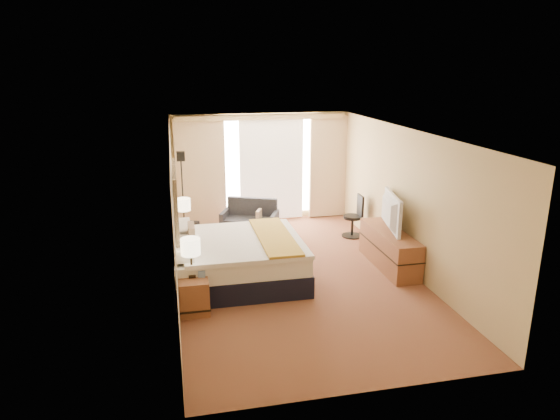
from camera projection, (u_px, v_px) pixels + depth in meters
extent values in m
cube|color=maroon|center=(295.00, 274.00, 9.13)|extent=(4.20, 7.00, 0.02)
cube|color=white|center=(296.00, 132.00, 8.40)|extent=(4.20, 7.00, 0.02)
cube|color=tan|center=(261.00, 168.00, 12.05)|extent=(4.20, 0.02, 2.60)
cube|color=tan|center=(372.00, 291.00, 5.48)|extent=(4.20, 0.02, 2.60)
cube|color=tan|center=(174.00, 213.00, 8.34)|extent=(0.02, 7.00, 2.60)
cube|color=tan|center=(406.00, 200.00, 9.19)|extent=(0.02, 7.00, 2.60)
cube|color=black|center=(176.00, 211.00, 8.54)|extent=(0.06, 1.85, 1.50)
cube|color=brown|center=(194.00, 295.00, 7.69)|extent=(0.45, 0.52, 0.55)
cube|color=brown|center=(188.00, 241.00, 10.03)|extent=(0.45, 0.52, 0.55)
cube|color=brown|center=(389.00, 249.00, 9.40)|extent=(0.50, 1.80, 0.70)
cube|color=silver|center=(271.00, 167.00, 12.06)|extent=(2.30, 0.02, 2.30)
cube|color=beige|center=(201.00, 172.00, 11.65)|extent=(1.15, 0.09, 2.50)
cube|color=beige|center=(328.00, 167.00, 12.28)|extent=(0.90, 0.09, 2.50)
cube|color=white|center=(272.00, 169.00, 12.04)|extent=(1.55, 0.04, 2.50)
cube|color=tan|center=(261.00, 117.00, 11.56)|extent=(4.00, 0.16, 0.12)
cube|color=black|center=(238.00, 270.00, 8.84)|extent=(2.24, 2.03, 0.37)
cube|color=white|center=(238.00, 252.00, 8.75)|extent=(2.19, 1.97, 0.32)
cube|color=white|center=(242.00, 241.00, 8.71)|extent=(2.05, 2.05, 0.07)
cube|color=#B08528|center=(274.00, 236.00, 8.81)|extent=(0.59, 2.05, 0.04)
cube|color=white|center=(184.00, 248.00, 8.01)|extent=(0.30, 0.83, 0.19)
cube|color=white|center=(182.00, 229.00, 8.93)|extent=(0.30, 0.83, 0.19)
cube|color=beige|center=(192.00, 235.00, 8.49)|extent=(0.11, 0.45, 0.38)
cube|color=#56181F|center=(250.00, 229.00, 11.30)|extent=(1.40, 1.10, 0.22)
cube|color=#2F3035|center=(249.00, 222.00, 11.21)|extent=(1.27, 0.94, 0.14)
cube|color=#2F3035|center=(253.00, 208.00, 11.44)|extent=(1.11, 0.57, 0.49)
cube|color=#2F3035|center=(225.00, 219.00, 11.35)|extent=(0.34, 0.64, 0.40)
cube|color=#2F3035|center=(275.00, 222.00, 11.14)|extent=(0.34, 0.64, 0.40)
cube|color=beige|center=(259.00, 216.00, 11.13)|extent=(0.19, 0.31, 0.28)
cube|color=black|center=(185.00, 235.00, 11.18)|extent=(0.24, 0.24, 0.03)
cylinder|color=black|center=(183.00, 198.00, 10.94)|extent=(0.03, 0.03, 1.70)
cube|color=black|center=(181.00, 156.00, 10.68)|extent=(0.18, 0.18, 0.20)
cylinder|color=black|center=(352.00, 236.00, 11.15)|extent=(0.46, 0.46, 0.03)
cylinder|color=black|center=(352.00, 226.00, 11.09)|extent=(0.05, 0.05, 0.41)
cylinder|color=black|center=(353.00, 217.00, 11.03)|extent=(0.40, 0.40, 0.06)
cube|color=black|center=(360.00, 205.00, 10.98)|extent=(0.07, 0.37, 0.46)
cube|color=black|center=(192.00, 276.00, 7.66)|extent=(0.11, 0.11, 0.04)
cylinder|color=black|center=(191.00, 263.00, 7.60)|extent=(0.03, 0.03, 0.37)
cylinder|color=beige|center=(191.00, 247.00, 7.52)|extent=(0.30, 0.30, 0.26)
cube|color=black|center=(184.00, 226.00, 10.01)|extent=(0.10, 0.10, 0.04)
cylinder|color=black|center=(184.00, 217.00, 9.96)|extent=(0.03, 0.03, 0.35)
cylinder|color=beige|center=(183.00, 204.00, 9.88)|extent=(0.28, 0.28, 0.24)
cube|color=#7C97C0|center=(202.00, 273.00, 7.68)|extent=(0.12, 0.12, 0.10)
cube|color=black|center=(194.00, 223.00, 10.13)|extent=(0.24, 0.22, 0.08)
imported|color=black|center=(386.00, 212.00, 9.33)|extent=(0.39, 1.20, 0.69)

